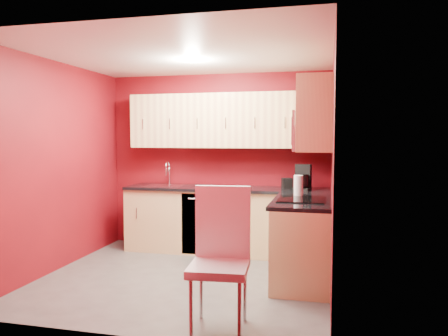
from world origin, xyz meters
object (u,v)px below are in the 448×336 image
at_px(microwave, 313,131).
at_px(dining_chair, 219,260).
at_px(paper_towel, 298,186).
at_px(sink, 165,183).
at_px(napkin_holder, 287,183).
at_px(coffee_maker, 302,177).

distance_m(microwave, dining_chair, 1.89).
distance_m(paper_towel, dining_chair, 1.81).
relative_size(microwave, sink, 1.46).
xyz_separation_m(sink, napkin_holder, (1.72, 0.05, 0.04)).
xyz_separation_m(coffee_maker, napkin_holder, (-0.21, 0.15, -0.10)).
distance_m(sink, paper_towel, 2.06).
bearing_deg(coffee_maker, microwave, -70.07).
bearing_deg(paper_towel, sink, 159.18).
bearing_deg(coffee_maker, sink, -173.20).
relative_size(napkin_holder, paper_towel, 0.56).
relative_size(microwave, paper_towel, 3.08).
xyz_separation_m(sink, paper_towel, (1.93, -0.73, 0.09)).
relative_size(sink, coffee_maker, 1.57).
relative_size(coffee_maker, napkin_holder, 2.39).
bearing_deg(microwave, sink, 154.40).
xyz_separation_m(coffee_maker, paper_towel, (-0.00, -0.63, -0.04)).
height_order(paper_towel, dining_chair, dining_chair).
height_order(microwave, napkin_holder, microwave).
relative_size(microwave, dining_chair, 0.65).
height_order(sink, coffee_maker, sink).
bearing_deg(paper_towel, napkin_holder, 104.63).
relative_size(coffee_maker, dining_chair, 0.28).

